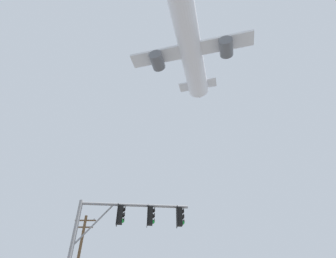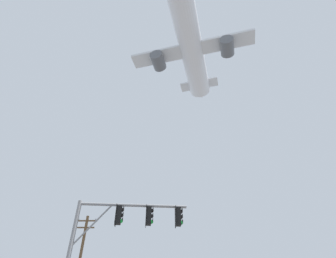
# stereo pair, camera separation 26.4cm
# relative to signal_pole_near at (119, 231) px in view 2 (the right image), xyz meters

# --- Properties ---
(signal_pole_near) EXTENTS (5.59, 0.75, 6.25)m
(signal_pole_near) POSITION_rel_signal_pole_near_xyz_m (0.00, 0.00, 0.00)
(signal_pole_near) COLOR gray
(signal_pole_near) RESTS_ON ground
(airplane) EXTENTS (23.33, 30.20, 8.28)m
(airplane) POSITION_rel_signal_pole_near_xyz_m (6.62, 16.13, 38.11)
(airplane) COLOR white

